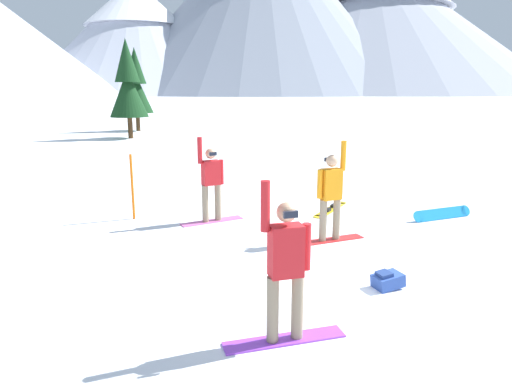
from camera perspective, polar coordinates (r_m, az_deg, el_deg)
ground_plane at (r=7.40m, az=13.92°, el=-12.14°), size 800.00×800.00×0.00m
snowboarder_foreground at (r=5.58m, az=3.72°, el=-9.36°), size 1.55×0.30×2.05m
snowboarder_midground at (r=9.35m, az=9.30°, el=-0.32°), size 1.54×0.45×2.06m
snowboarder_background at (r=10.64m, az=-5.61°, el=1.23°), size 1.53×0.60×2.01m
loose_snowboard_near_left at (r=12.00m, az=9.29°, el=-2.11°), size 1.51×1.46×0.09m
loose_snowboard_near_right at (r=11.91m, az=22.17°, el=-2.48°), size 1.73×0.33×0.25m
backpack_blue at (r=7.60m, az=16.08°, el=-10.49°), size 0.54×0.36×0.29m
trail_marker_pole at (r=11.25m, az=-15.16°, el=0.61°), size 0.06×0.06×1.57m
pine_tree_twin at (r=35.12m, az=-14.74°, el=12.67°), size 2.35×2.35×5.96m
pine_tree_leaning at (r=29.93m, az=-15.70°, el=12.77°), size 2.35×2.35×6.06m
peak_east_ridge at (r=236.69m, az=-14.66°, el=18.30°), size 106.10×106.10×52.48m
peak_west_ridge at (r=251.54m, az=0.67°, el=22.50°), size 160.17×160.17×87.05m
peak_north_spur at (r=285.99m, az=13.87°, el=19.85°), size 203.86×203.86×76.47m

